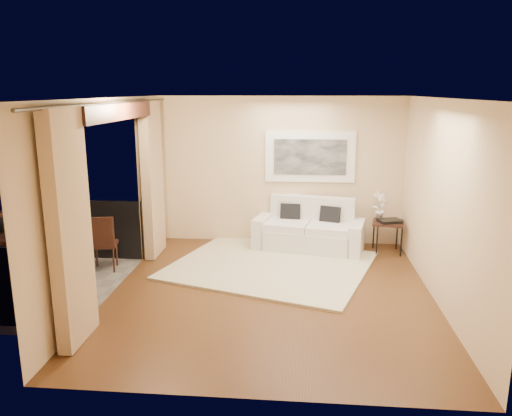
# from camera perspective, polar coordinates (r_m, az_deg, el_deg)

# --- Properties ---
(floor) EXTENTS (5.00, 5.00, 0.00)m
(floor) POSITION_cam_1_polar(r_m,az_deg,el_deg) (7.17, 1.70, -9.68)
(floor) COLOR #59351A
(floor) RESTS_ON ground
(room_shell) EXTENTS (5.00, 6.40, 5.00)m
(room_shell) POSITION_cam_1_polar(r_m,az_deg,el_deg) (7.05, -16.01, 10.55)
(room_shell) COLOR white
(room_shell) RESTS_ON ground
(balcony) EXTENTS (1.81, 2.60, 1.17)m
(balcony) POSITION_cam_1_polar(r_m,az_deg,el_deg) (7.99, -22.88, -6.94)
(balcony) COLOR #605B56
(balcony) RESTS_ON ground
(curtains) EXTENTS (0.16, 4.80, 2.64)m
(curtains) POSITION_cam_1_polar(r_m,az_deg,el_deg) (7.19, -15.26, 1.10)
(curtains) COLOR tan
(curtains) RESTS_ON ground
(artwork) EXTENTS (1.62, 0.07, 0.92)m
(artwork) POSITION_cam_1_polar(r_m,az_deg,el_deg) (9.12, 6.19, 5.83)
(artwork) COLOR white
(artwork) RESTS_ON room_shell
(rug) EXTENTS (3.66, 3.41, 0.04)m
(rug) POSITION_cam_1_polar(r_m,az_deg,el_deg) (8.18, 1.70, -6.54)
(rug) COLOR beige
(rug) RESTS_ON floor
(sofa) EXTENTS (2.04, 1.20, 0.92)m
(sofa) POSITION_cam_1_polar(r_m,az_deg,el_deg) (9.02, 6.11, -2.67)
(sofa) COLOR silver
(sofa) RESTS_ON floor
(side_table) EXTENTS (0.60, 0.60, 0.56)m
(side_table) POSITION_cam_1_polar(r_m,az_deg,el_deg) (9.02, 14.85, -1.87)
(side_table) COLOR black
(side_table) RESTS_ON floor
(tray) EXTENTS (0.45, 0.38, 0.05)m
(tray) POSITION_cam_1_polar(r_m,az_deg,el_deg) (8.97, 15.05, -1.42)
(tray) COLOR black
(tray) RESTS_ON side_table
(orchid) EXTENTS (0.33, 0.31, 0.52)m
(orchid) POSITION_cam_1_polar(r_m,az_deg,el_deg) (9.09, 13.98, 0.36)
(orchid) COLOR white
(orchid) RESTS_ON side_table
(bistro_table) EXTENTS (0.82, 0.82, 0.78)m
(bistro_table) POSITION_cam_1_polar(r_m,az_deg,el_deg) (7.95, -25.50, -3.35)
(bistro_table) COLOR black
(bistro_table) RESTS_ON balcony
(balcony_chair_far) EXTENTS (0.46, 0.47, 0.90)m
(balcony_chair_far) POSITION_cam_1_polar(r_m,az_deg,el_deg) (8.17, -17.13, -3.48)
(balcony_chair_far) COLOR black
(balcony_chair_far) RESTS_ON balcony
(ice_bucket) EXTENTS (0.18, 0.18, 0.20)m
(ice_bucket) POSITION_cam_1_polar(r_m,az_deg,el_deg) (8.08, -25.94, -1.81)
(ice_bucket) COLOR silver
(ice_bucket) RESTS_ON bistro_table
(candle) EXTENTS (0.06, 0.06, 0.07)m
(candle) POSITION_cam_1_polar(r_m,az_deg,el_deg) (8.02, -25.03, -2.30)
(candle) COLOR #FB162F
(candle) RESTS_ON bistro_table
(vase) EXTENTS (0.04, 0.04, 0.18)m
(vase) POSITION_cam_1_polar(r_m,az_deg,el_deg) (7.81, -26.61, -2.44)
(vase) COLOR silver
(vase) RESTS_ON bistro_table
(glass_a) EXTENTS (0.06, 0.06, 0.12)m
(glass_a) POSITION_cam_1_polar(r_m,az_deg,el_deg) (7.82, -25.07, -2.48)
(glass_a) COLOR white
(glass_a) RESTS_ON bistro_table
(glass_b) EXTENTS (0.06, 0.06, 0.12)m
(glass_b) POSITION_cam_1_polar(r_m,az_deg,el_deg) (7.87, -24.67, -2.34)
(glass_b) COLOR silver
(glass_b) RESTS_ON bistro_table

